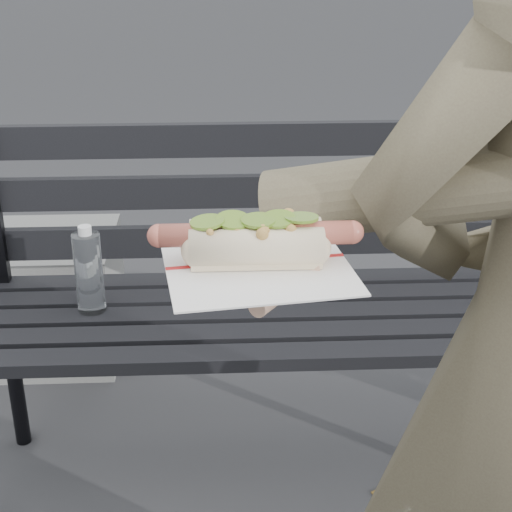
{
  "coord_description": "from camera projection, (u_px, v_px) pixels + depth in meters",
  "views": [
    {
      "loc": [
        -0.13,
        -0.7,
        1.35
      ],
      "look_at": [
        -0.1,
        0.04,
        1.01
      ],
      "focal_mm": 55.0,
      "sensor_mm": 36.0,
      "label": 1
    }
  ],
  "objects": [
    {
      "name": "park_bench",
      "position": [
        267.0,
        280.0,
        1.87
      ],
      "size": [
        1.5,
        0.44,
        0.88
      ],
      "color": "black",
      "rests_on": "ground"
    },
    {
      "name": "held_hotdog",
      "position": [
        425.0,
        200.0,
        0.88
      ],
      "size": [
        0.63,
        0.32,
        0.2
      ],
      "color": "brown"
    }
  ]
}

